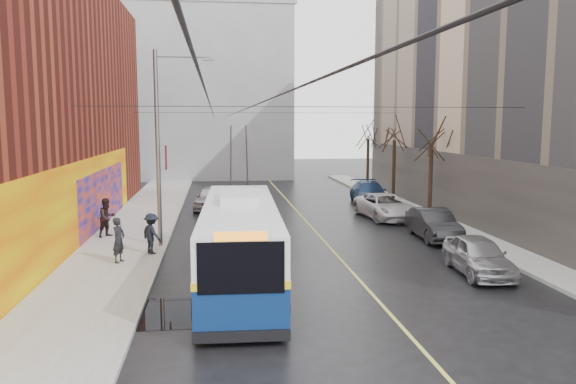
% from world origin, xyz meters
% --- Properties ---
extents(ground, '(140.00, 140.00, 0.00)m').
position_xyz_m(ground, '(0.00, 0.00, 0.00)').
color(ground, black).
rests_on(ground, ground).
extents(sidewalk_left, '(4.00, 60.00, 0.15)m').
position_xyz_m(sidewalk_left, '(-8.00, 12.00, 0.07)').
color(sidewalk_left, gray).
rests_on(sidewalk_left, ground).
extents(sidewalk_right, '(2.00, 60.00, 0.15)m').
position_xyz_m(sidewalk_right, '(9.00, 12.00, 0.07)').
color(sidewalk_right, gray).
rests_on(sidewalk_right, ground).
extents(lane_line, '(0.12, 50.00, 0.01)m').
position_xyz_m(lane_line, '(1.50, 14.00, 0.00)').
color(lane_line, '#BFB74C').
rests_on(lane_line, ground).
extents(building_far, '(20.50, 12.10, 18.00)m').
position_xyz_m(building_far, '(-6.00, 44.99, 9.02)').
color(building_far, gray).
rests_on(building_far, ground).
extents(streetlight_pole, '(2.65, 0.60, 9.00)m').
position_xyz_m(streetlight_pole, '(-6.14, 10.00, 4.85)').
color(streetlight_pole, slate).
rests_on(streetlight_pole, ground).
extents(catenary_wires, '(18.00, 60.00, 0.22)m').
position_xyz_m(catenary_wires, '(-2.54, 14.77, 6.25)').
color(catenary_wires, black).
extents(tree_near, '(3.20, 3.20, 6.40)m').
position_xyz_m(tree_near, '(9.00, 16.00, 4.98)').
color(tree_near, black).
rests_on(tree_near, ground).
extents(tree_mid, '(3.20, 3.20, 6.68)m').
position_xyz_m(tree_mid, '(9.00, 23.00, 5.25)').
color(tree_mid, black).
rests_on(tree_mid, ground).
extents(tree_far, '(3.20, 3.20, 6.57)m').
position_xyz_m(tree_far, '(9.00, 30.00, 5.14)').
color(tree_far, black).
rests_on(tree_far, ground).
extents(puddle, '(2.86, 2.93, 0.01)m').
position_xyz_m(puddle, '(-5.68, 0.97, 0.00)').
color(puddle, black).
rests_on(puddle, ground).
extents(pigeons_flying, '(1.63, 2.18, 0.71)m').
position_xyz_m(pigeons_flying, '(-2.84, 9.59, 7.08)').
color(pigeons_flying, slate).
extents(trolleybus, '(3.14, 12.04, 5.66)m').
position_xyz_m(trolleybus, '(-2.88, 3.81, 1.57)').
color(trolleybus, navy).
rests_on(trolleybus, ground).
extents(parked_car_a, '(2.08, 4.44, 1.47)m').
position_xyz_m(parked_car_a, '(6.23, 3.95, 0.73)').
color(parked_car_a, '#ACABB0').
rests_on(parked_car_a, ground).
extents(parked_car_b, '(1.76, 4.61, 1.50)m').
position_xyz_m(parked_car_b, '(7.00, 10.36, 0.75)').
color(parked_car_b, '#252527').
rests_on(parked_car_b, ground).
extents(parked_car_c, '(2.97, 5.56, 1.49)m').
position_xyz_m(parked_car_c, '(6.38, 16.39, 0.74)').
color(parked_car_c, silver).
rests_on(parked_car_c, ground).
extents(parked_car_d, '(2.77, 5.66, 1.58)m').
position_xyz_m(parked_car_d, '(7.00, 22.29, 0.79)').
color(parked_car_d, navy).
rests_on(parked_car_d, ground).
extents(following_car, '(2.50, 4.70, 1.52)m').
position_xyz_m(following_car, '(-4.08, 21.37, 0.76)').
color(following_car, '#ADADB2').
rests_on(following_car, ground).
extents(pedestrian_a, '(0.66, 0.79, 1.84)m').
position_xyz_m(pedestrian_a, '(-7.65, 6.97, 1.07)').
color(pedestrian_a, black).
rests_on(pedestrian_a, sidewalk_left).
extents(pedestrian_b, '(1.17, 1.18, 1.92)m').
position_xyz_m(pedestrian_b, '(-9.08, 12.30, 1.11)').
color(pedestrian_b, black).
rests_on(pedestrian_b, sidewalk_left).
extents(pedestrian_c, '(1.24, 1.29, 1.76)m').
position_xyz_m(pedestrian_c, '(-6.50, 8.34, 1.03)').
color(pedestrian_c, black).
rests_on(pedestrian_c, sidewalk_left).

